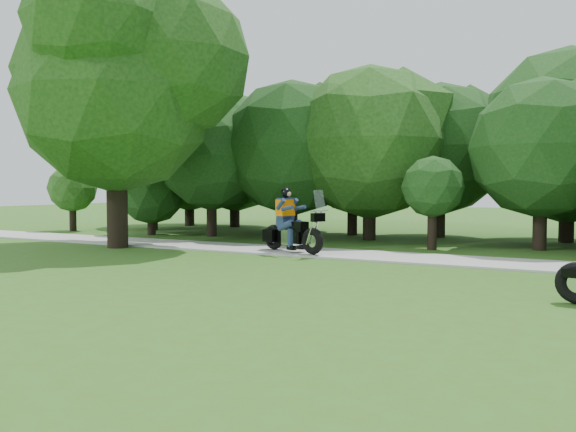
% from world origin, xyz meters
% --- Properties ---
extents(ground, '(100.00, 100.00, 0.00)m').
position_xyz_m(ground, '(0.00, 0.00, 0.00)').
color(ground, '#385A19').
rests_on(ground, ground).
extents(walkway, '(60.00, 2.20, 0.06)m').
position_xyz_m(walkway, '(0.00, 8.00, 0.03)').
color(walkway, '#A5A5A0').
rests_on(walkway, ground).
extents(tree_line, '(38.53, 10.59, 7.12)m').
position_xyz_m(tree_line, '(0.73, 14.30, 3.52)').
color(tree_line, black).
rests_on(tree_line, ground).
extents(big_tree_west, '(8.64, 6.56, 9.96)m').
position_xyz_m(big_tree_west, '(-10.54, 6.85, 5.76)').
color(big_tree_west, black).
rests_on(big_tree_west, ground).
extents(touring_motorcycle, '(2.45, 1.42, 1.94)m').
position_xyz_m(touring_motorcycle, '(-4.64, 7.62, 0.77)').
color(touring_motorcycle, black).
rests_on(touring_motorcycle, walkway).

